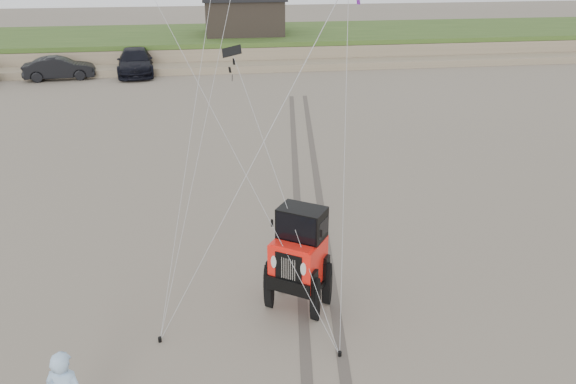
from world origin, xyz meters
The scene contains 9 objects.
ground centered at (0.00, 0.00, 0.00)m, with size 160.00×160.00×0.00m, color #6B6054.
dune_ridge centered at (0.00, 37.50, 0.82)m, with size 160.00×14.25×1.73m.
cabin centered at (2.00, 37.00, 3.24)m, with size 6.40×5.40×3.35m.
truck_b centered at (-10.84, 29.71, 0.74)m, with size 1.57×4.50×1.48m, color black.
truck_c centered at (-6.00, 30.75, 0.85)m, with size 2.37×5.82×1.69m, color black.
jeep centered at (0.62, 1.93, 1.03)m, with size 2.38×5.53×2.06m, color #FF1E13, non-canonical shape.
stake_main centered at (-2.66, 1.02, 0.06)m, with size 0.08×0.08×0.12m, color black.
stake_aux centered at (1.21, -0.05, 0.06)m, with size 0.08×0.08×0.12m, color black.
tire_tracks centered at (2.00, 8.00, 0.00)m, with size 5.22×29.74×0.01m.
Camera 1 is at (-1.31, -9.45, 8.10)m, focal length 35.00 mm.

